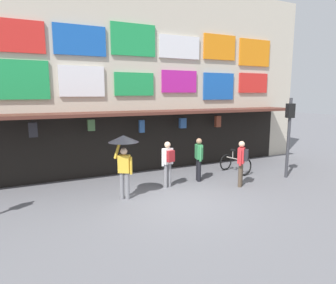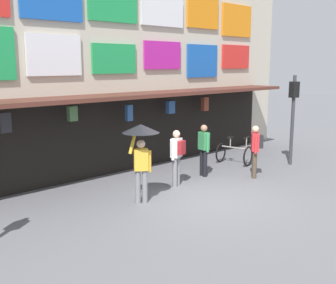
# 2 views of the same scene
# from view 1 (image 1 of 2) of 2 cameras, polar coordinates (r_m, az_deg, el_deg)

# --- Properties ---
(ground_plane) EXTENTS (80.00, 80.00, 0.00)m
(ground_plane) POSITION_cam_1_polar(r_m,az_deg,el_deg) (9.50, 1.93, -11.43)
(ground_plane) COLOR slate
(shopfront) EXTENTS (18.00, 2.60, 8.00)m
(shopfront) POSITION_cam_1_polar(r_m,az_deg,el_deg) (13.11, -7.46, 11.88)
(shopfront) COLOR beige
(shopfront) RESTS_ON ground
(traffic_light_far) EXTENTS (0.33, 0.35, 3.20)m
(traffic_light_far) POSITION_cam_1_polar(r_m,az_deg,el_deg) (12.64, 22.35, 3.08)
(traffic_light_far) COLOR #38383D
(traffic_light_far) RESTS_ON ground
(bicycle_parked) EXTENTS (0.92, 1.27, 1.05)m
(bicycle_parked) POSITION_cam_1_polar(r_m,az_deg,el_deg) (12.98, 12.90, -4.13)
(bicycle_parked) COLOR black
(bicycle_parked) RESTS_ON ground
(pedestrian_in_purple) EXTENTS (0.51, 0.43, 1.68)m
(pedestrian_in_purple) POSITION_cam_1_polar(r_m,az_deg,el_deg) (10.58, -0.02, -3.67)
(pedestrian_in_purple) COLOR gray
(pedestrian_in_purple) RESTS_ON ground
(pedestrian_with_umbrella) EXTENTS (0.96, 0.96, 2.08)m
(pedestrian_with_umbrella) POSITION_cam_1_polar(r_m,az_deg,el_deg) (9.39, -8.55, -1.34)
(pedestrian_with_umbrella) COLOR gray
(pedestrian_with_umbrella) RESTS_ON ground
(pedestrian_in_white) EXTENTS (0.47, 0.47, 1.68)m
(pedestrian_in_white) POSITION_cam_1_polar(r_m,az_deg,el_deg) (11.03, 14.06, -3.42)
(pedestrian_in_white) COLOR brown
(pedestrian_in_white) RESTS_ON ground
(pedestrian_in_yellow) EXTENTS (0.30, 0.52, 1.68)m
(pedestrian_in_yellow) POSITION_cam_1_polar(r_m,az_deg,el_deg) (11.44, 5.96, -2.91)
(pedestrian_in_yellow) COLOR black
(pedestrian_in_yellow) RESTS_ON ground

